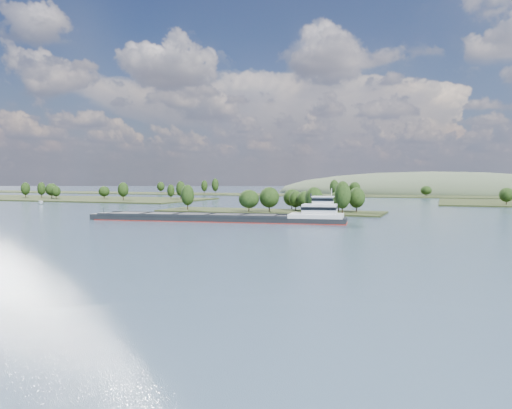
% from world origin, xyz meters
% --- Properties ---
extents(ground, '(1800.00, 1800.00, 0.00)m').
position_xyz_m(ground, '(0.00, 120.00, 0.00)').
color(ground, '#364D5E').
rests_on(ground, ground).
extents(tree_island, '(100.00, 31.33, 14.52)m').
position_xyz_m(tree_island, '(6.96, 178.81, 3.74)').
color(tree_island, black).
rests_on(tree_island, ground).
extents(left_bank, '(300.00, 80.00, 15.27)m').
position_xyz_m(left_bank, '(-228.58, 260.03, 0.90)').
color(left_bank, black).
rests_on(left_bank, ground).
extents(back_shoreline, '(900.00, 60.00, 15.76)m').
position_xyz_m(back_shoreline, '(9.26, 399.79, 0.77)').
color(back_shoreline, black).
rests_on(back_shoreline, ground).
extents(hill_west, '(320.00, 160.00, 44.00)m').
position_xyz_m(hill_west, '(60.00, 500.00, 0.00)').
color(hill_west, '#3C4932').
rests_on(hill_west, ground).
extents(cargo_barge, '(91.80, 23.28, 12.33)m').
position_xyz_m(cargo_barge, '(4.18, 129.39, 1.55)').
color(cargo_barge, black).
rests_on(cargo_barge, ground).
extents(motorboat, '(6.03, 5.14, 2.25)m').
position_xyz_m(motorboat, '(-144.53, 195.38, 1.13)').
color(motorboat, white).
rests_on(motorboat, ground).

